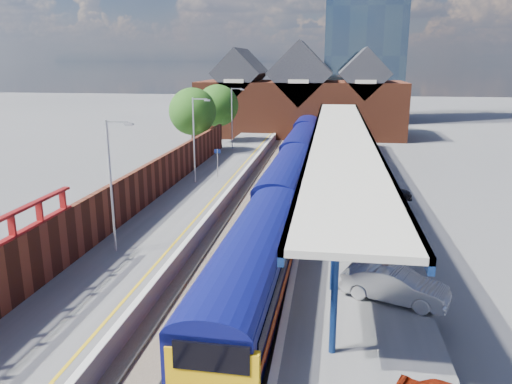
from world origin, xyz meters
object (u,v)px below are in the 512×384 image
(train, at_px, (295,159))
(lamp_post_c, at_px, (195,135))
(platform_sign, at_px, (218,158))
(parked_car_blue, at_px, (357,185))
(lamp_post_d, at_px, (233,115))
(parked_car_dark, at_px, (382,192))
(lamp_post_b, at_px, (113,178))
(parked_car_silver, at_px, (395,285))

(train, relative_size, lamp_post_c, 9.42)
(train, bearing_deg, lamp_post_c, -144.82)
(train, height_order, platform_sign, platform_sign)
(train, relative_size, parked_car_blue, 14.86)
(train, distance_m, lamp_post_d, 13.40)
(lamp_post_c, relative_size, parked_car_dark, 1.58)
(lamp_post_d, distance_m, parked_car_blue, 22.33)
(lamp_post_b, distance_m, parked_car_silver, 14.80)
(train, relative_size, parked_car_silver, 14.96)
(lamp_post_d, xyz_separation_m, platform_sign, (1.36, -14.00, -2.30))
(parked_car_silver, bearing_deg, lamp_post_d, 42.70)
(train, distance_m, platform_sign, 7.42)
(lamp_post_b, relative_size, platform_sign, 2.80)
(train, height_order, lamp_post_b, lamp_post_b)
(parked_car_silver, height_order, parked_car_dark, parked_car_silver)
(parked_car_silver, distance_m, parked_car_dark, 16.08)
(lamp_post_d, bearing_deg, parked_car_dark, -52.88)
(lamp_post_b, xyz_separation_m, lamp_post_d, (0.00, 32.00, 0.00))
(lamp_post_b, distance_m, lamp_post_d, 32.00)
(lamp_post_d, height_order, platform_sign, lamp_post_d)
(lamp_post_d, bearing_deg, lamp_post_b, -90.00)
(lamp_post_d, relative_size, parked_car_blue, 1.58)
(lamp_post_c, bearing_deg, lamp_post_d, 90.00)
(parked_car_silver, bearing_deg, lamp_post_c, 56.67)
(lamp_post_d, xyz_separation_m, parked_car_blue, (13.17, -17.71, -3.38))
(lamp_post_b, distance_m, lamp_post_c, 16.00)
(platform_sign, bearing_deg, parked_car_silver, -59.87)
(lamp_post_c, bearing_deg, lamp_post_b, -90.00)
(parked_car_blue, bearing_deg, lamp_post_b, 118.70)
(lamp_post_c, bearing_deg, parked_car_dark, -13.76)
(platform_sign, height_order, parked_car_dark, platform_sign)
(parked_car_blue, bearing_deg, train, 17.58)
(lamp_post_d, distance_m, parked_car_dark, 24.86)
(train, relative_size, parked_car_dark, 14.92)
(train, xyz_separation_m, lamp_post_d, (-7.86, 10.46, 2.87))
(lamp_post_b, bearing_deg, train, 69.96)
(train, height_order, parked_car_dark, train)
(lamp_post_b, distance_m, platform_sign, 18.20)
(lamp_post_c, relative_size, parked_car_silver, 1.59)
(lamp_post_c, xyz_separation_m, parked_car_blue, (13.17, -1.71, -3.38))
(platform_sign, height_order, parked_car_silver, platform_sign)
(lamp_post_c, height_order, parked_car_dark, lamp_post_c)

